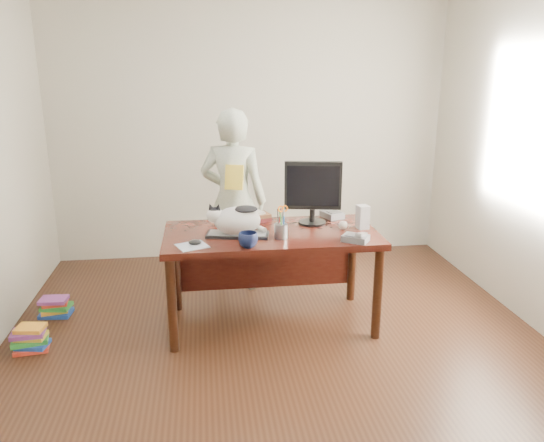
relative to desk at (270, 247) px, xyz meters
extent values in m
plane|color=black|center=(0.00, -0.68, -0.60)|extent=(4.50, 4.50, 0.00)
plane|color=beige|center=(0.00, 1.57, 0.75)|extent=(4.00, 0.00, 4.00)
plane|color=beige|center=(0.00, -2.93, 0.75)|extent=(4.00, 0.00, 4.00)
cube|color=black|center=(0.00, -0.08, 0.12)|extent=(1.60, 0.80, 0.05)
cylinder|color=black|center=(-0.74, -0.42, -0.25)|extent=(0.07, 0.07, 0.70)
cylinder|color=black|center=(0.74, -0.42, -0.25)|extent=(0.07, 0.07, 0.70)
cylinder|color=black|center=(-0.74, 0.26, -0.25)|extent=(0.07, 0.07, 0.70)
cylinder|color=black|center=(0.74, 0.26, -0.25)|extent=(0.07, 0.07, 0.70)
cube|color=black|center=(0.00, 0.28, -0.20)|extent=(1.45, 0.03, 0.50)
cube|color=black|center=(-0.26, -0.15, 0.16)|extent=(0.47, 0.25, 0.02)
cube|color=#9D9DA1|center=(-0.26, -0.15, 0.17)|extent=(0.44, 0.22, 0.00)
ellipsoid|color=silver|center=(-0.26, -0.15, 0.26)|extent=(0.37, 0.27, 0.21)
ellipsoid|color=silver|center=(-0.42, -0.14, 0.31)|extent=(0.14, 0.14, 0.12)
ellipsoid|color=black|center=(-0.42, -0.14, 0.35)|extent=(0.10, 0.09, 0.04)
cone|color=black|center=(-0.45, -0.14, 0.37)|extent=(0.07, 0.06, 0.07)
cone|color=black|center=(-0.39, -0.15, 0.37)|extent=(0.07, 0.07, 0.07)
ellipsoid|color=black|center=(-0.20, -0.16, 0.35)|extent=(0.20, 0.18, 0.04)
cylinder|color=silver|center=(-0.09, -0.13, 0.19)|extent=(0.08, 0.15, 0.05)
cylinder|color=black|center=(0.35, 0.10, 0.16)|extent=(0.25, 0.25, 0.02)
cylinder|color=black|center=(0.35, 0.10, 0.21)|extent=(0.05, 0.05, 0.10)
cube|color=black|center=(0.35, 0.08, 0.46)|extent=(0.44, 0.13, 0.37)
cube|color=black|center=(0.34, 0.06, 0.46)|extent=(0.40, 0.08, 0.31)
cylinder|color=gray|center=(0.05, -0.23, 0.20)|extent=(0.12, 0.12, 0.11)
cylinder|color=black|center=(0.03, -0.23, 0.29)|extent=(0.02, 0.04, 0.16)
cylinder|color=#0C48A8|center=(0.07, -0.24, 0.29)|extent=(0.02, 0.04, 0.16)
cylinder|color=maroon|center=(0.05, -0.21, 0.29)|extent=(0.02, 0.04, 0.16)
cylinder|color=#187B1C|center=(0.05, -0.25, 0.29)|extent=(0.03, 0.03, 0.16)
cylinder|color=#9E9FA3|center=(0.06, -0.23, 0.30)|extent=(0.02, 0.03, 0.12)
cylinder|color=#9E9FA3|center=(0.07, -0.23, 0.30)|extent=(0.01, 0.03, 0.12)
torus|color=orange|center=(0.05, -0.24, 0.37)|extent=(0.05, 0.03, 0.05)
torus|color=orange|center=(0.08, -0.23, 0.37)|extent=(0.05, 0.03, 0.05)
cube|color=silver|center=(-0.59, -0.33, 0.15)|extent=(0.25, 0.24, 0.00)
ellipsoid|color=black|center=(-0.57, -0.31, 0.17)|extent=(0.11, 0.09, 0.04)
imported|color=#0D1435|center=(-0.20, -0.41, 0.20)|extent=(0.19, 0.19, 0.11)
cube|color=#5C5C60|center=(0.57, -0.38, 0.17)|extent=(0.22, 0.21, 0.04)
cube|color=#474749|center=(0.54, -0.37, 0.19)|extent=(0.11, 0.11, 0.01)
cube|color=#9E9FA3|center=(0.60, -0.39, 0.20)|extent=(0.12, 0.15, 0.05)
cube|color=#ABABAE|center=(0.71, -0.08, 0.24)|extent=(0.09, 0.10, 0.18)
sphere|color=beige|center=(0.55, -0.09, 0.18)|extent=(0.07, 0.07, 0.07)
cube|color=#4C1416|center=(-0.08, 0.23, 0.16)|extent=(0.25, 0.22, 0.03)
cube|color=brown|center=(-0.07, 0.23, 0.19)|extent=(0.22, 0.19, 0.03)
cube|color=silver|center=(-0.09, 0.22, 0.22)|extent=(0.16, 0.15, 0.02)
cube|color=#5C5C60|center=(0.55, 0.25, 0.17)|extent=(0.19, 0.21, 0.05)
cube|color=#474749|center=(0.56, 0.22, 0.20)|extent=(0.11, 0.11, 0.01)
imported|color=silver|center=(-0.23, 0.70, 0.21)|extent=(0.68, 0.55, 1.62)
cube|color=yellow|center=(-0.23, 0.53, 0.45)|extent=(0.17, 0.13, 0.21)
cube|color=red|center=(-1.75, -0.28, -0.59)|extent=(0.25, 0.19, 0.03)
cube|color=#1A409D|center=(-1.74, -0.28, -0.56)|extent=(0.23, 0.18, 0.03)
cube|color=#27842D|center=(-1.76, -0.27, -0.53)|extent=(0.27, 0.22, 0.03)
cube|color=gold|center=(-1.75, -0.28, -0.49)|extent=(0.21, 0.16, 0.03)
cube|color=#73327D|center=(-1.76, -0.29, -0.46)|extent=(0.23, 0.17, 0.03)
cube|color=orange|center=(-1.74, -0.27, -0.43)|extent=(0.21, 0.17, 0.03)
cube|color=#1A409D|center=(-1.72, 0.27, -0.59)|extent=(0.25, 0.19, 0.03)
cube|color=orange|center=(-1.73, 0.28, -0.55)|extent=(0.22, 0.19, 0.03)
cube|color=#27842D|center=(-1.71, 0.27, -0.52)|extent=(0.24, 0.19, 0.03)
cube|color=red|center=(-1.72, 0.28, -0.49)|extent=(0.21, 0.16, 0.03)
cube|color=#73327D|center=(-1.73, 0.27, -0.46)|extent=(0.22, 0.17, 0.03)
camera|label=1|loc=(-0.49, -3.85, 1.35)|focal=35.00mm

